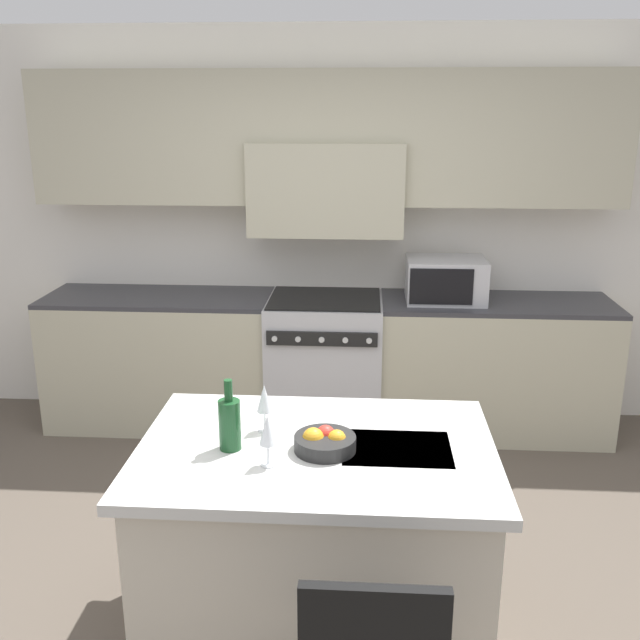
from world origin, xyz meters
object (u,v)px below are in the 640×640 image
Objects in this scene: fruit_bowl at (324,442)px; microwave at (445,280)px; wine_glass_far at (264,400)px; wine_bottle at (230,423)px; wine_glass_near at (268,431)px; range_stove at (325,364)px.

microwave is at bearing 72.40° from fruit_bowl.
microwave is at bearing 64.79° from wine_glass_far.
wine_bottle reaches higher than wine_glass_far.
range_stove is at bearing 88.02° from wine_glass_near.
wine_glass_near reaches higher than range_stove.
wine_glass_far is at bearing -115.21° from microwave.
microwave reaches higher than wine_glass_far.
wine_bottle is at bearing -96.55° from range_stove.
wine_glass_near is at bearing -79.62° from wine_glass_far.
wine_glass_near reaches higher than fruit_bowl.
range_stove is 3.28× the size of wine_bottle.
wine_glass_near is 1.00× the size of wine_glass_far.
fruit_bowl is at bearing -107.60° from microwave.
wine_glass_near is (0.17, -0.13, 0.03)m from wine_bottle.
wine_bottle is 1.19× the size of fruit_bowl.
fruit_bowl is (0.37, 0.01, -0.07)m from wine_bottle.
wine_bottle is at bearing -115.95° from microwave.
microwave is at bearing 68.88° from wine_glass_near.
range_stove is 3.90× the size of fruit_bowl.
wine_glass_near is (-0.88, -2.27, -0.05)m from microwave.
fruit_bowl is (0.12, -2.11, 0.45)m from range_stove.
wine_glass_far is at bearing 148.78° from fruit_bowl.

